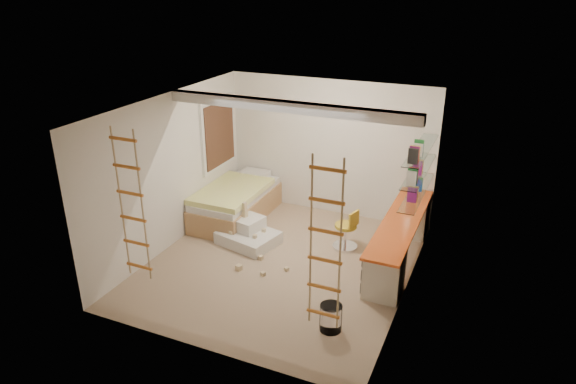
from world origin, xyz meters
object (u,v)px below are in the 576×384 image
at_px(desk, 400,239).
at_px(swivel_chair, 346,234).
at_px(bed, 236,202).
at_px(play_platform, 248,233).

distance_m(desk, swivel_chair, 0.92).
relative_size(bed, swivel_chair, 2.79).
distance_m(desk, bed, 3.22).
height_order(bed, play_platform, bed).
xyz_separation_m(bed, play_platform, (0.64, -0.77, -0.16)).
xyz_separation_m(desk, play_platform, (-2.56, -0.40, -0.24)).
relative_size(swivel_chair, play_platform, 0.65).
xyz_separation_m(desk, bed, (-3.20, 0.36, -0.07)).
bearing_deg(desk, bed, 173.51).
relative_size(desk, play_platform, 2.55).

